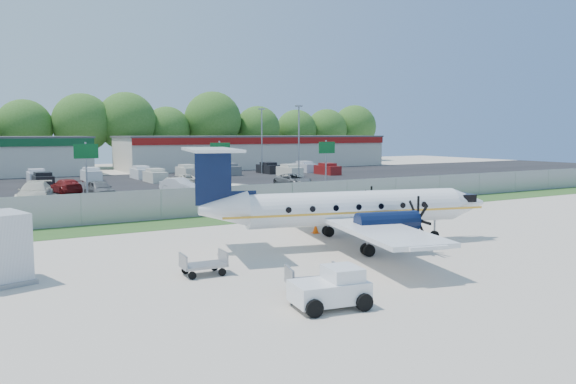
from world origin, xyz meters
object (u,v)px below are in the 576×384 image
baggage_cart_near (314,281)px  aircraft (348,208)px  baggage_cart_far (204,264)px  pushback_tug (332,288)px

baggage_cart_near → aircraft: bearing=46.2°
baggage_cart_near → baggage_cart_far: 5.02m
aircraft → pushback_tug: (-6.45, -8.02, -1.29)m
pushback_tug → baggage_cart_near: 1.66m
aircraft → baggage_cart_near: bearing=-133.8°
pushback_tug → baggage_cart_near: bearing=78.8°
pushback_tug → baggage_cart_far: pushback_tug is taller
baggage_cart_far → pushback_tug: bearing=-70.7°
aircraft → baggage_cart_near: 8.98m
baggage_cart_near → baggage_cart_far: bearing=118.9°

